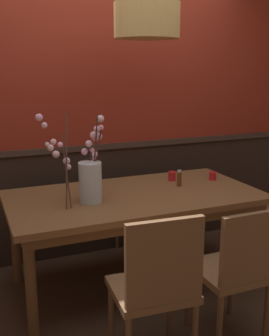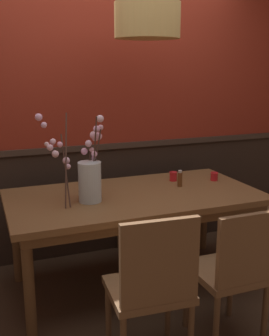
{
  "view_description": "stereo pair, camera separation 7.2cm",
  "coord_description": "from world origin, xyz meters",
  "px_view_note": "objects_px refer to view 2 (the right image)",
  "views": [
    {
      "loc": [
        -1.14,
        -2.73,
        1.68
      ],
      "look_at": [
        0.0,
        0.0,
        0.95
      ],
      "focal_mm": 43.94,
      "sensor_mm": 36.0,
      "label": 1
    },
    {
      "loc": [
        -1.07,
        -2.76,
        1.68
      ],
      "look_at": [
        0.0,
        0.0,
        0.95
      ],
      "focal_mm": 43.94,
      "sensor_mm": 36.0,
      "label": 2
    }
  ],
  "objects_px": {
    "chair_near_side_right": "(233,269)",
    "candle_holder_nearer_edge": "(173,176)",
    "condiment_bottle": "(180,179)",
    "dining_table": "(135,204)",
    "candle_holder_nearer_center": "(214,176)",
    "chair_far_side_right": "(130,188)",
    "vase_with_blossoms": "(88,176)",
    "pendant_lamp": "(147,21)",
    "chair_near_side_left": "(153,284)"
  },
  "relations": [
    {
      "from": "chair_far_side_right",
      "to": "vase_with_blossoms",
      "type": "relative_size",
      "value": 1.43
    },
    {
      "from": "chair_far_side_right",
      "to": "pendant_lamp",
      "type": "xyz_separation_m",
      "value": [
        -0.18,
        -0.84,
        1.49
      ]
    },
    {
      "from": "candle_holder_nearer_center",
      "to": "pendant_lamp",
      "type": "height_order",
      "value": "pendant_lamp"
    },
    {
      "from": "dining_table",
      "to": "candle_holder_nearer_center",
      "type": "xyz_separation_m",
      "value": [
        0.76,
        0.11,
        0.12
      ]
    },
    {
      "from": "chair_near_side_left",
      "to": "candle_holder_nearer_center",
      "type": "height_order",
      "value": "chair_near_side_left"
    },
    {
      "from": "candle_holder_nearer_edge",
      "to": "vase_with_blossoms",
      "type": "bearing_deg",
      "value": -161.85
    },
    {
      "from": "chair_far_side_right",
      "to": "chair_near_side_right",
      "type": "bearing_deg",
      "value": -90.41
    },
    {
      "from": "chair_near_side_right",
      "to": "chair_far_side_right",
      "type": "bearing_deg",
      "value": 89.59
    },
    {
      "from": "condiment_bottle",
      "to": "pendant_lamp",
      "type": "xyz_separation_m",
      "value": [
        -0.28,
        0.02,
        1.19
      ]
    },
    {
      "from": "chair_far_side_right",
      "to": "chair_near_side_right",
      "type": "height_order",
      "value": "chair_far_side_right"
    },
    {
      "from": "chair_near_side_right",
      "to": "vase_with_blossoms",
      "type": "distance_m",
      "value": 1.15
    },
    {
      "from": "chair_near_side_right",
      "to": "candle_holder_nearer_edge",
      "type": "height_order",
      "value": "chair_near_side_right"
    },
    {
      "from": "dining_table",
      "to": "pendant_lamp",
      "type": "height_order",
      "value": "pendant_lamp"
    },
    {
      "from": "candle_holder_nearer_edge",
      "to": "pendant_lamp",
      "type": "distance_m",
      "value": 1.26
    },
    {
      "from": "dining_table",
      "to": "chair_far_side_right",
      "type": "distance_m",
      "value": 0.98
    },
    {
      "from": "dining_table",
      "to": "condiment_bottle",
      "type": "xyz_separation_m",
      "value": [
        0.41,
        0.05,
        0.14
      ]
    },
    {
      "from": "dining_table",
      "to": "candle_holder_nearer_edge",
      "type": "height_order",
      "value": "candle_holder_nearer_edge"
    },
    {
      "from": "chair_near_side_left",
      "to": "condiment_bottle",
      "type": "height_order",
      "value": "chair_near_side_left"
    },
    {
      "from": "condiment_bottle",
      "to": "chair_near_side_right",
      "type": "bearing_deg",
      "value": -97.26
    },
    {
      "from": "candle_holder_nearer_edge",
      "to": "chair_near_side_right",
      "type": "bearing_deg",
      "value": -97.42
    },
    {
      "from": "condiment_bottle",
      "to": "pendant_lamp",
      "type": "bearing_deg",
      "value": 176.05
    },
    {
      "from": "dining_table",
      "to": "vase_with_blossoms",
      "type": "relative_size",
      "value": 2.99
    },
    {
      "from": "dining_table",
      "to": "pendant_lamp",
      "type": "relative_size",
      "value": 2.35
    },
    {
      "from": "chair_far_side_right",
      "to": "condiment_bottle",
      "type": "distance_m",
      "value": 0.92
    },
    {
      "from": "chair_near_side_left",
      "to": "pendant_lamp",
      "type": "distance_m",
      "value": 1.81
    },
    {
      "from": "dining_table",
      "to": "candle_holder_nearer_center",
      "type": "distance_m",
      "value": 0.78
    },
    {
      "from": "candle_holder_nearer_edge",
      "to": "condiment_bottle",
      "type": "bearing_deg",
      "value": -98.3
    },
    {
      "from": "dining_table",
      "to": "chair_far_side_right",
      "type": "height_order",
      "value": "chair_far_side_right"
    },
    {
      "from": "condiment_bottle",
      "to": "chair_near_side_left",
      "type": "bearing_deg",
      "value": -124.33
    },
    {
      "from": "dining_table",
      "to": "condiment_bottle",
      "type": "bearing_deg",
      "value": 7.55
    },
    {
      "from": "dining_table",
      "to": "condiment_bottle",
      "type": "distance_m",
      "value": 0.44
    },
    {
      "from": "chair_far_side_right",
      "to": "chair_near_side_right",
      "type": "xyz_separation_m",
      "value": [
        -0.01,
        -1.8,
        -0.01
      ]
    },
    {
      "from": "candle_holder_nearer_edge",
      "to": "pendant_lamp",
      "type": "relative_size",
      "value": 0.1
    },
    {
      "from": "candle_holder_nearer_edge",
      "to": "condiment_bottle",
      "type": "distance_m",
      "value": 0.17
    },
    {
      "from": "chair_near_side_right",
      "to": "vase_with_blossoms",
      "type": "relative_size",
      "value": 1.42
    },
    {
      "from": "vase_with_blossoms",
      "to": "condiment_bottle",
      "type": "xyz_separation_m",
      "value": [
        0.78,
        0.1,
        -0.12
      ]
    },
    {
      "from": "condiment_bottle",
      "to": "vase_with_blossoms",
      "type": "bearing_deg",
      "value": -173.04
    },
    {
      "from": "chair_far_side_right",
      "to": "candle_holder_nearer_edge",
      "type": "xyz_separation_m",
      "value": [
        0.13,
        -0.69,
        0.28
      ]
    },
    {
      "from": "chair_far_side_right",
      "to": "pendant_lamp",
      "type": "distance_m",
      "value": 1.72
    },
    {
      "from": "chair_far_side_right",
      "to": "vase_with_blossoms",
      "type": "distance_m",
      "value": 1.24
    },
    {
      "from": "chair_near_side_right",
      "to": "candle_holder_nearer_edge",
      "type": "xyz_separation_m",
      "value": [
        0.14,
        1.11,
        0.29
      ]
    },
    {
      "from": "chair_far_side_right",
      "to": "candle_holder_nearer_edge",
      "type": "height_order",
      "value": "chair_far_side_right"
    },
    {
      "from": "dining_table",
      "to": "chair_near_side_right",
      "type": "height_order",
      "value": "chair_near_side_right"
    },
    {
      "from": "chair_near_side_left",
      "to": "dining_table",
      "type": "bearing_deg",
      "value": 74.89
    },
    {
      "from": "candle_holder_nearer_edge",
      "to": "condiment_bottle",
      "type": "xyz_separation_m",
      "value": [
        -0.02,
        -0.17,
        0.02
      ]
    },
    {
      "from": "candle_holder_nearer_center",
      "to": "condiment_bottle",
      "type": "height_order",
      "value": "condiment_bottle"
    },
    {
      "from": "dining_table",
      "to": "candle_holder_nearer_edge",
      "type": "distance_m",
      "value": 0.5
    },
    {
      "from": "dining_table",
      "to": "chair_near_side_left",
      "type": "xyz_separation_m",
      "value": [
        -0.24,
        -0.9,
        -0.15
      ]
    },
    {
      "from": "candle_holder_nearer_center",
      "to": "candle_holder_nearer_edge",
      "type": "height_order",
      "value": "candle_holder_nearer_edge"
    },
    {
      "from": "vase_with_blossoms",
      "to": "pendant_lamp",
      "type": "height_order",
      "value": "pendant_lamp"
    }
  ]
}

